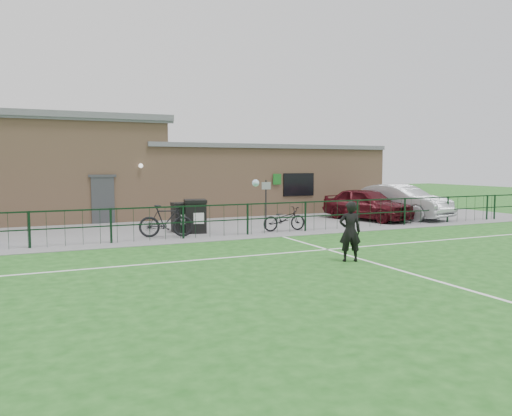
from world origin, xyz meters
name	(u,v)px	position (x,y,z in m)	size (l,w,h in m)	color
ground	(347,284)	(0.00, 0.00, 0.00)	(90.00, 90.00, 0.00)	#195017
paving_strip	(182,221)	(0.00, 13.50, 0.01)	(34.00, 13.00, 0.02)	slate
pitch_line_touch	(225,237)	(0.00, 7.80, 0.00)	(28.00, 0.10, 0.01)	white
pitch_line_mid	(270,254)	(0.00, 4.00, 0.00)	(28.00, 0.10, 0.01)	white
pitch_line_perp	(417,275)	(2.00, 0.00, 0.00)	(0.10, 16.00, 0.01)	white
perimeter_fence	(223,220)	(0.00, 8.00, 0.60)	(28.00, 0.10, 1.20)	black
wheelie_bin_left	(195,217)	(-0.64, 9.34, 0.62)	(0.79, 0.90, 1.20)	black
wheelie_bin_right	(182,218)	(-1.06, 9.74, 0.55)	(0.70, 0.80, 1.06)	black
sign_post	(266,204)	(2.48, 9.52, 1.02)	(0.06, 0.06, 2.00)	black
car_maroon	(367,204)	(8.17, 10.26, 0.78)	(1.80, 4.49, 1.53)	#420B12
car_silver	(400,201)	(10.15, 10.25, 0.85)	(1.75, 5.01, 1.65)	#B1B3B9
bicycle_d	(166,221)	(-1.97, 8.62, 0.61)	(0.55, 1.96, 1.18)	black
bicycle_e	(284,219)	(2.74, 8.36, 0.50)	(0.63, 1.81, 0.95)	black
goalkeeper_kick	(347,230)	(1.48, 2.19, 0.86)	(2.04, 3.20, 2.20)	black
clubhouse	(149,173)	(-0.88, 16.50, 2.22)	(24.25, 5.40, 4.96)	tan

